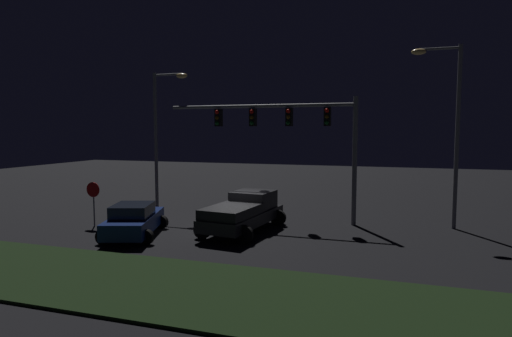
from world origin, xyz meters
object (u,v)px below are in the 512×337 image
(street_lamp_right, at_px, (449,116))
(stop_sign, at_px, (93,195))
(pickup_truck, at_px, (244,210))
(street_lamp_left, at_px, (162,124))
(traffic_signal_gantry, at_px, (290,126))
(car_sedan, at_px, (134,220))

(street_lamp_right, xyz_separation_m, stop_sign, (-16.74, -4.98, -3.93))
(street_lamp_right, relative_size, stop_sign, 3.98)
(pickup_truck, height_order, street_lamp_left, street_lamp_left)
(street_lamp_right, bearing_deg, street_lamp_left, 178.27)
(traffic_signal_gantry, bearing_deg, street_lamp_right, 5.09)
(car_sedan, distance_m, traffic_signal_gantry, 9.13)
(street_lamp_left, relative_size, stop_sign, 3.72)
(pickup_truck, bearing_deg, traffic_signal_gantry, -19.70)
(pickup_truck, distance_m, street_lamp_left, 9.00)
(car_sedan, bearing_deg, stop_sign, 50.60)
(street_lamp_left, height_order, street_lamp_right, street_lamp_right)
(street_lamp_right, distance_m, stop_sign, 17.90)
(car_sedan, bearing_deg, traffic_signal_gantry, -65.27)
(car_sedan, relative_size, stop_sign, 2.13)
(traffic_signal_gantry, relative_size, street_lamp_left, 1.25)
(stop_sign, bearing_deg, street_lamp_left, 82.07)
(traffic_signal_gantry, distance_m, street_lamp_left, 8.36)
(pickup_truck, distance_m, traffic_signal_gantry, 5.22)
(street_lamp_left, bearing_deg, car_sedan, -70.34)
(pickup_truck, xyz_separation_m, street_lamp_right, (9.18, 3.66, 4.49))
(pickup_truck, bearing_deg, street_lamp_right, -61.60)
(street_lamp_left, bearing_deg, stop_sign, -97.93)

